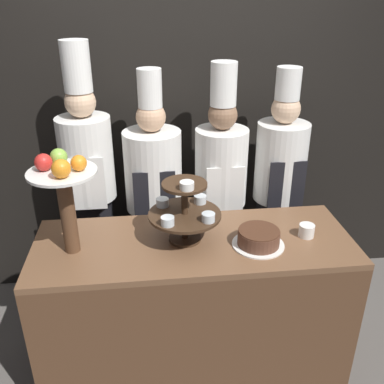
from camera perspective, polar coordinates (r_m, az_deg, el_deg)
name	(u,v)px	position (r m, az deg, el deg)	size (l,w,h in m)	color
wall_back	(178,109)	(3.12, -1.95, 11.01)	(10.00, 0.06, 2.80)	black
buffet_counter	(194,307)	(2.64, 0.25, -15.04)	(1.76, 0.65, 0.93)	brown
tiered_stand	(185,210)	(2.28, -0.97, -2.40)	(0.39, 0.39, 0.38)	#3D2819
fruit_pedestal	(64,186)	(2.20, -16.76, 0.78)	(0.34, 0.34, 0.55)	brown
cake_round	(259,238)	(2.33, 8.86, -6.09)	(0.28, 0.28, 0.09)	white
cup_white	(307,231)	(2.47, 15.03, -4.99)	(0.09, 0.09, 0.07)	white
chef_left	(89,180)	(2.90, -13.56, 1.60)	(0.34, 0.34, 1.92)	black
chef_center_left	(154,191)	(2.92, -5.09, 0.10)	(0.38, 0.38, 1.75)	#38332D
chef_center_right	(220,185)	(2.95, 3.82, 0.94)	(0.35, 0.35, 1.78)	#38332D
chef_right	(279,182)	(3.05, 11.51, 1.33)	(0.35, 0.35, 1.74)	#28282D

